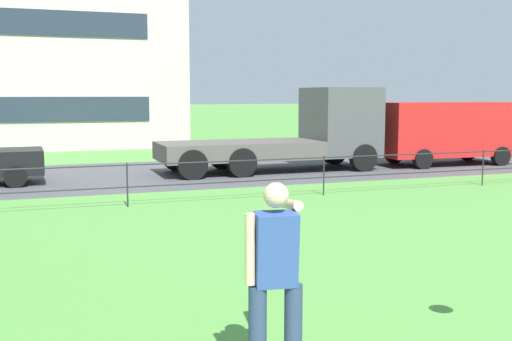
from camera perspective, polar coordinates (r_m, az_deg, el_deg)
The scene contains 5 objects.
street_strip at distance 19.48m, azimuth -14.02°, elevation -0.51°, with size 80.00×7.24×0.01m, color #4C4C51.
park_fence at distance 13.99m, azimuth -11.96°, elevation -0.62°, with size 29.33×0.04×1.00m.
person_thrower at distance 5.36m, azimuth 1.81°, elevation -9.79°, with size 0.60×0.75×1.79m.
flatbed_truck_far_right at distance 20.44m, azimuth 4.21°, elevation 3.46°, with size 7.32×2.49×2.75m.
panel_van_right at distance 23.01m, azimuth 17.30°, elevation 3.69°, with size 5.05×2.20×2.24m.
Camera 1 is at (-1.77, -0.26, 2.53)m, focal length 42.79 mm.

